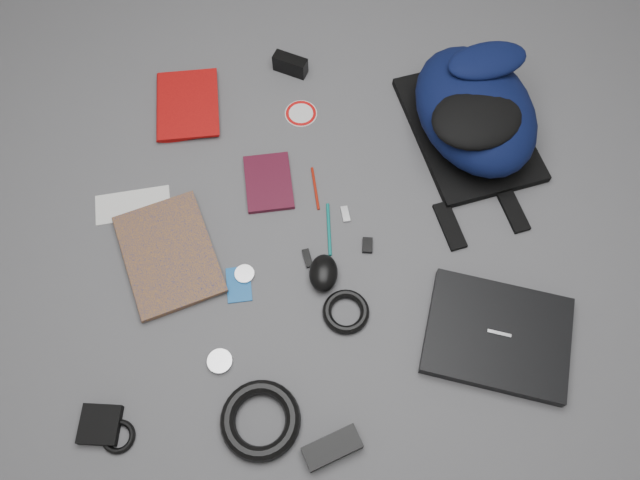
{
  "coord_description": "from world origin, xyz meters",
  "views": [
    {
      "loc": [
        -0.02,
        -0.65,
        1.4
      ],
      "look_at": [
        0.0,
        0.0,
        0.02
      ],
      "focal_mm": 35.0,
      "sensor_mm": 36.0,
      "label": 1
    }
  ],
  "objects_px": {
    "compact_camera": "(290,65)",
    "backpack": "(475,110)",
    "dvd_case": "(269,182)",
    "power_brick": "(332,448)",
    "comic_book": "(127,269)",
    "mouse": "(323,273)",
    "textbook_red": "(157,108)",
    "laptop": "(498,335)",
    "pouch": "(100,425)"
  },
  "relations": [
    {
      "from": "backpack",
      "to": "comic_book",
      "type": "xyz_separation_m",
      "value": [
        -0.88,
        -0.39,
        -0.08
      ]
    },
    {
      "from": "dvd_case",
      "to": "pouch",
      "type": "relative_size",
      "value": 1.96
    },
    {
      "from": "backpack",
      "to": "compact_camera",
      "type": "xyz_separation_m",
      "value": [
        -0.48,
        0.22,
        -0.07
      ]
    },
    {
      "from": "textbook_red",
      "to": "mouse",
      "type": "bearing_deg",
      "value": -53.32
    },
    {
      "from": "comic_book",
      "to": "power_brick",
      "type": "distance_m",
      "value": 0.64
    },
    {
      "from": "backpack",
      "to": "comic_book",
      "type": "bearing_deg",
      "value": -171.11
    },
    {
      "from": "laptop",
      "to": "dvd_case",
      "type": "distance_m",
      "value": 0.68
    },
    {
      "from": "textbook_red",
      "to": "pouch",
      "type": "bearing_deg",
      "value": -98.04
    },
    {
      "from": "comic_book",
      "to": "mouse",
      "type": "xyz_separation_m",
      "value": [
        0.47,
        -0.03,
        0.01
      ]
    },
    {
      "from": "compact_camera",
      "to": "backpack",
      "type": "bearing_deg",
      "value": -0.14
    },
    {
      "from": "backpack",
      "to": "pouch",
      "type": "relative_size",
      "value": 5.33
    },
    {
      "from": "dvd_case",
      "to": "pouch",
      "type": "height_order",
      "value": "pouch"
    },
    {
      "from": "laptop",
      "to": "comic_book",
      "type": "relative_size",
      "value": 1.11
    },
    {
      "from": "mouse",
      "to": "power_brick",
      "type": "relative_size",
      "value": 0.78
    },
    {
      "from": "textbook_red",
      "to": "mouse",
      "type": "distance_m",
      "value": 0.67
    },
    {
      "from": "pouch",
      "to": "compact_camera",
      "type": "bearing_deg",
      "value": 66.58
    },
    {
      "from": "backpack",
      "to": "dvd_case",
      "type": "distance_m",
      "value": 0.56
    },
    {
      "from": "textbook_red",
      "to": "mouse",
      "type": "xyz_separation_m",
      "value": [
        0.44,
        -0.51,
        0.01
      ]
    },
    {
      "from": "compact_camera",
      "to": "power_brick",
      "type": "bearing_deg",
      "value": -60.87
    },
    {
      "from": "dvd_case",
      "to": "compact_camera",
      "type": "bearing_deg",
      "value": 74.92
    },
    {
      "from": "mouse",
      "to": "compact_camera",
      "type": "bearing_deg",
      "value": 101.9
    },
    {
      "from": "textbook_red",
      "to": "backpack",
      "type": "bearing_deg",
      "value": -10.71
    },
    {
      "from": "textbook_red",
      "to": "dvd_case",
      "type": "xyz_separation_m",
      "value": [
        0.31,
        -0.24,
        -0.01
      ]
    },
    {
      "from": "dvd_case",
      "to": "power_brick",
      "type": "distance_m",
      "value": 0.68
    },
    {
      "from": "compact_camera",
      "to": "pouch",
      "type": "distance_m",
      "value": 1.06
    },
    {
      "from": "backpack",
      "to": "textbook_red",
      "type": "height_order",
      "value": "backpack"
    },
    {
      "from": "comic_book",
      "to": "mouse",
      "type": "bearing_deg",
      "value": -23.48
    },
    {
      "from": "laptop",
      "to": "mouse",
      "type": "height_order",
      "value": "mouse"
    },
    {
      "from": "mouse",
      "to": "comic_book",
      "type": "bearing_deg",
      "value": -178.19
    },
    {
      "from": "textbook_red",
      "to": "dvd_case",
      "type": "distance_m",
      "value": 0.39
    },
    {
      "from": "comic_book",
      "to": "textbook_red",
      "type": "bearing_deg",
      "value": 66.0
    },
    {
      "from": "comic_book",
      "to": "pouch",
      "type": "relative_size",
      "value": 3.42
    },
    {
      "from": "mouse",
      "to": "pouch",
      "type": "xyz_separation_m",
      "value": [
        -0.49,
        -0.34,
        -0.01
      ]
    },
    {
      "from": "compact_camera",
      "to": "textbook_red",
      "type": "bearing_deg",
      "value": -136.18
    },
    {
      "from": "comic_book",
      "to": "power_brick",
      "type": "xyz_separation_m",
      "value": [
        0.48,
        -0.42,
        0.0
      ]
    },
    {
      "from": "compact_camera",
      "to": "pouch",
      "type": "xyz_separation_m",
      "value": [
        -0.42,
        -0.97,
        -0.02
      ]
    },
    {
      "from": "laptop",
      "to": "dvd_case",
      "type": "height_order",
      "value": "laptop"
    },
    {
      "from": "compact_camera",
      "to": "power_brick",
      "type": "xyz_separation_m",
      "value": [
        0.08,
        -1.03,
        -0.01
      ]
    },
    {
      "from": "backpack",
      "to": "power_brick",
      "type": "height_order",
      "value": "backpack"
    },
    {
      "from": "laptop",
      "to": "textbook_red",
      "type": "bearing_deg",
      "value": 156.89
    },
    {
      "from": "dvd_case",
      "to": "pouch",
      "type": "bearing_deg",
      "value": -126.88
    },
    {
      "from": "laptop",
      "to": "comic_book",
      "type": "height_order",
      "value": "laptop"
    },
    {
      "from": "mouse",
      "to": "power_brick",
      "type": "height_order",
      "value": "mouse"
    },
    {
      "from": "backpack",
      "to": "power_brick",
      "type": "bearing_deg",
      "value": -130.85
    },
    {
      "from": "comic_book",
      "to": "mouse",
      "type": "relative_size",
      "value": 3.03
    },
    {
      "from": "laptop",
      "to": "textbook_red",
      "type": "xyz_separation_m",
      "value": [
        -0.84,
        0.67,
        -0.0
      ]
    },
    {
      "from": "backpack",
      "to": "mouse",
      "type": "height_order",
      "value": "backpack"
    },
    {
      "from": "compact_camera",
      "to": "laptop",
      "type": "bearing_deg",
      "value": -34.8
    },
    {
      "from": "backpack",
      "to": "pouch",
      "type": "xyz_separation_m",
      "value": [
        -0.9,
        -0.75,
        -0.08
      ]
    },
    {
      "from": "laptop",
      "to": "comic_book",
      "type": "xyz_separation_m",
      "value": [
        -0.87,
        0.19,
        -0.0
      ]
    }
  ]
}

